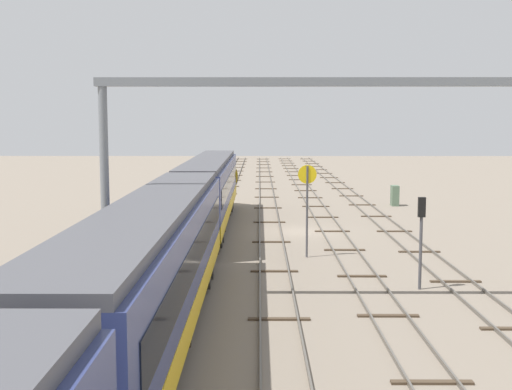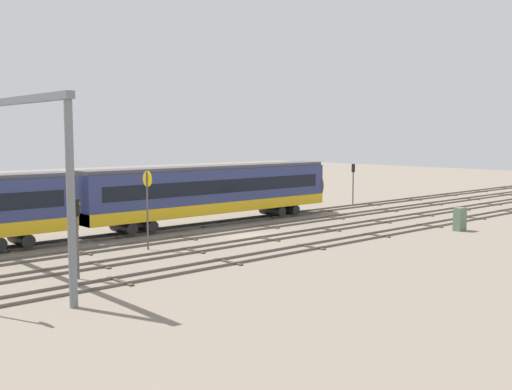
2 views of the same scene
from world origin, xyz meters
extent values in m
plane|color=gray|center=(0.00, 0.00, 0.00)|extent=(194.48, 194.48, 0.00)
cube|color=#59544C|center=(0.00, -7.12, 0.08)|extent=(178.48, 0.07, 0.16)
cube|color=#59544C|center=(0.00, -5.69, 0.08)|extent=(178.48, 0.07, 0.16)
cube|color=#473828|center=(-14.28, -6.40, 0.04)|extent=(0.24, 2.40, 0.08)
cube|color=#473828|center=(-7.14, -6.40, 0.04)|extent=(0.24, 2.40, 0.08)
cube|color=#473828|center=(0.00, -6.40, 0.04)|extent=(0.24, 2.40, 0.08)
cube|color=#473828|center=(7.14, -6.40, 0.04)|extent=(0.24, 2.40, 0.08)
cube|color=#473828|center=(14.28, -6.40, 0.04)|extent=(0.24, 2.40, 0.08)
cube|color=#473828|center=(21.42, -6.40, 0.04)|extent=(0.24, 2.40, 0.08)
cube|color=#473828|center=(28.56, -6.40, 0.04)|extent=(0.24, 2.40, 0.08)
cube|color=#473828|center=(35.70, -6.40, 0.04)|extent=(0.24, 2.40, 0.08)
cube|color=#473828|center=(42.83, -6.40, 0.04)|extent=(0.24, 2.40, 0.08)
cube|color=#473828|center=(49.97, -6.40, 0.04)|extent=(0.24, 2.40, 0.08)
cube|color=#473828|center=(57.11, -6.40, 0.04)|extent=(0.24, 2.40, 0.08)
cube|color=#473828|center=(64.25, -6.40, 0.04)|extent=(0.24, 2.40, 0.08)
cube|color=#473828|center=(71.39, -6.40, 0.04)|extent=(0.24, 2.40, 0.08)
cube|color=#473828|center=(78.53, -6.40, 0.04)|extent=(0.24, 2.40, 0.08)
cube|color=#473828|center=(85.67, -6.40, 0.04)|extent=(0.24, 2.40, 0.08)
cube|color=#59544C|center=(0.00, -2.85, 0.08)|extent=(178.48, 0.07, 0.16)
cube|color=#59544C|center=(0.00, -1.42, 0.08)|extent=(178.48, 0.07, 0.16)
cube|color=#473828|center=(-26.44, -2.13, 0.04)|extent=(0.24, 2.40, 0.08)
cube|color=#473828|center=(-19.83, -2.13, 0.04)|extent=(0.24, 2.40, 0.08)
cube|color=#473828|center=(-13.22, -2.13, 0.04)|extent=(0.24, 2.40, 0.08)
cube|color=#473828|center=(-6.61, -2.13, 0.04)|extent=(0.24, 2.40, 0.08)
cube|color=#473828|center=(0.00, -2.13, 0.04)|extent=(0.24, 2.40, 0.08)
cube|color=#473828|center=(6.61, -2.13, 0.04)|extent=(0.24, 2.40, 0.08)
cube|color=#473828|center=(13.22, -2.13, 0.04)|extent=(0.24, 2.40, 0.08)
cube|color=#473828|center=(19.83, -2.13, 0.04)|extent=(0.24, 2.40, 0.08)
cube|color=#473828|center=(26.44, -2.13, 0.04)|extent=(0.24, 2.40, 0.08)
cube|color=#473828|center=(33.05, -2.13, 0.04)|extent=(0.24, 2.40, 0.08)
cube|color=#473828|center=(39.66, -2.13, 0.04)|extent=(0.24, 2.40, 0.08)
cube|color=#473828|center=(46.27, -2.13, 0.04)|extent=(0.24, 2.40, 0.08)
cube|color=#473828|center=(52.88, -2.13, 0.04)|extent=(0.24, 2.40, 0.08)
cube|color=#473828|center=(59.49, -2.13, 0.04)|extent=(0.24, 2.40, 0.08)
cube|color=#473828|center=(66.10, -2.13, 0.04)|extent=(0.24, 2.40, 0.08)
cube|color=#473828|center=(72.71, -2.13, 0.04)|extent=(0.24, 2.40, 0.08)
cube|color=#473828|center=(79.32, -2.13, 0.04)|extent=(0.24, 2.40, 0.08)
cube|color=#473828|center=(85.93, -2.13, 0.04)|extent=(0.24, 2.40, 0.08)
cube|color=#59544C|center=(0.00, 1.42, 0.08)|extent=(178.48, 0.07, 0.16)
cube|color=#59544C|center=(0.00, 2.85, 0.08)|extent=(178.48, 0.07, 0.16)
cube|color=#473828|center=(-20.28, 2.13, 0.04)|extent=(0.24, 2.40, 0.08)
cube|color=#473828|center=(-12.17, 2.13, 0.04)|extent=(0.24, 2.40, 0.08)
cube|color=#473828|center=(-4.06, 2.13, 0.04)|extent=(0.24, 2.40, 0.08)
cube|color=#473828|center=(4.06, 2.13, 0.04)|extent=(0.24, 2.40, 0.08)
cube|color=#473828|center=(12.17, 2.13, 0.04)|extent=(0.24, 2.40, 0.08)
cube|color=#473828|center=(20.28, 2.13, 0.04)|extent=(0.24, 2.40, 0.08)
cube|color=#473828|center=(28.39, 2.13, 0.04)|extent=(0.24, 2.40, 0.08)
cube|color=#473828|center=(36.51, 2.13, 0.04)|extent=(0.24, 2.40, 0.08)
cube|color=#473828|center=(44.62, 2.13, 0.04)|extent=(0.24, 2.40, 0.08)
cube|color=#473828|center=(52.73, 2.13, 0.04)|extent=(0.24, 2.40, 0.08)
cube|color=#473828|center=(60.84, 2.13, 0.04)|extent=(0.24, 2.40, 0.08)
cube|color=#473828|center=(68.96, 2.13, 0.04)|extent=(0.24, 2.40, 0.08)
cube|color=#473828|center=(77.07, 2.13, 0.04)|extent=(0.24, 2.40, 0.08)
cube|color=#473828|center=(85.18, 2.13, 0.04)|extent=(0.24, 2.40, 0.08)
cube|color=#59544C|center=(0.00, 5.69, 0.08)|extent=(178.48, 0.07, 0.16)
cube|color=#59544C|center=(0.00, 7.12, 0.08)|extent=(178.48, 0.07, 0.16)
cube|color=#473828|center=(-23.28, 6.40, 0.04)|extent=(0.24, 2.40, 0.08)
cube|color=#473828|center=(-15.52, 6.40, 0.04)|extent=(0.24, 2.40, 0.08)
cube|color=#473828|center=(-7.76, 6.40, 0.04)|extent=(0.24, 2.40, 0.08)
cube|color=#473828|center=(0.00, 6.40, 0.04)|extent=(0.24, 2.40, 0.08)
cube|color=#473828|center=(7.76, 6.40, 0.04)|extent=(0.24, 2.40, 0.08)
cube|color=#473828|center=(15.52, 6.40, 0.04)|extent=(0.24, 2.40, 0.08)
cube|color=#473828|center=(23.28, 6.40, 0.04)|extent=(0.24, 2.40, 0.08)
cube|color=#473828|center=(31.04, 6.40, 0.04)|extent=(0.24, 2.40, 0.08)
cube|color=#473828|center=(38.80, 6.40, 0.04)|extent=(0.24, 2.40, 0.08)
cube|color=#473828|center=(46.56, 6.40, 0.04)|extent=(0.24, 2.40, 0.08)
cube|color=#473828|center=(54.32, 6.40, 0.04)|extent=(0.24, 2.40, 0.08)
cube|color=#473828|center=(62.08, 6.40, 0.04)|extent=(0.24, 2.40, 0.08)
cube|color=#473828|center=(69.84, 6.40, 0.04)|extent=(0.24, 2.40, 0.08)
cube|color=#473828|center=(77.60, 6.40, 0.04)|extent=(0.24, 2.40, 0.08)
cube|color=#473828|center=(85.36, 6.40, 0.04)|extent=(0.24, 2.40, 0.08)
cube|color=navy|center=(1.76, 6.40, 2.86)|extent=(24.00, 2.90, 3.60)
cube|color=gold|center=(1.76, 6.40, 1.51)|extent=(24.00, 2.94, 0.90)
cube|color=#4C4C51|center=(1.76, 6.40, 4.81)|extent=(24.00, 2.50, 0.30)
cube|color=black|center=(1.76, 4.94, 3.29)|extent=(22.00, 0.04, 1.10)
cube|color=black|center=(1.76, 7.86, 3.29)|extent=(22.00, 0.04, 1.10)
cylinder|color=black|center=(-6.82, 6.40, 0.61)|extent=(0.90, 2.70, 0.90)
cylinder|color=black|center=(-5.02, 6.40, 0.61)|extent=(0.90, 2.70, 0.90)
cylinder|color=black|center=(8.54, 6.40, 0.61)|extent=(0.90, 2.70, 0.90)
cylinder|color=black|center=(10.34, 6.40, 0.61)|extent=(0.90, 2.70, 0.90)
cube|color=navy|center=(-23.04, 6.40, 2.86)|extent=(24.00, 2.90, 3.60)
cube|color=gold|center=(-23.04, 6.40, 1.51)|extent=(24.00, 2.94, 0.90)
cube|color=#4C4C51|center=(-23.04, 6.40, 4.81)|extent=(24.00, 2.50, 0.30)
cube|color=black|center=(-23.04, 4.94, 3.29)|extent=(22.00, 0.04, 1.10)
cube|color=black|center=(-23.04, 7.86, 3.29)|extent=(22.00, 0.04, 1.10)
cylinder|color=black|center=(-16.26, 6.40, 0.61)|extent=(0.90, 2.70, 0.90)
cylinder|color=black|center=(-14.46, 6.40, 0.61)|extent=(0.90, 2.70, 0.90)
cone|color=gold|center=(14.56, 6.40, 2.68)|extent=(1.60, 3.24, 3.24)
cylinder|color=slate|center=(-18.07, 9.22, 4.49)|extent=(0.36, 0.36, 8.98)
cube|color=slate|center=(-18.07, 0.03, 9.15)|extent=(0.40, 18.97, 0.35)
cylinder|color=#4C4C51|center=(-8.51, 0.23, 2.56)|extent=(0.12, 0.12, 5.11)
cylinder|color=yellow|center=(-8.47, 0.23, 4.65)|extent=(0.05, 1.04, 1.04)
cube|color=black|center=(-8.44, 0.23, 4.65)|extent=(0.02, 0.47, 0.12)
cylinder|color=#4C4C51|center=(22.43, 8.26, 1.74)|extent=(0.14, 0.14, 3.47)
cube|color=black|center=(22.43, 8.26, 3.92)|extent=(0.20, 0.32, 0.90)
sphere|color=red|center=(22.54, 8.26, 4.12)|extent=(0.20, 0.20, 0.20)
sphere|color=#262626|center=(22.54, 8.26, 3.72)|extent=(0.20, 0.20, 0.20)
cylinder|color=#4C4C51|center=(-15.59, -4.38, 1.65)|extent=(0.14, 0.14, 3.31)
cube|color=black|center=(-15.59, -4.38, 3.76)|extent=(0.20, 0.32, 0.90)
sphere|color=yellow|center=(-15.48, -4.38, 3.96)|extent=(0.20, 0.20, 0.20)
sphere|color=#262626|center=(-15.48, -4.38, 3.56)|extent=(0.20, 0.20, 0.20)
cube|color=#597259|center=(13.99, -9.26, 0.91)|extent=(1.02, 0.62, 1.82)
cube|color=#333333|center=(14.51, -9.26, 1.18)|extent=(0.02, 0.44, 0.24)
camera|label=1|loc=(-45.01, 2.90, 7.62)|focal=46.55mm
camera|label=2|loc=(-29.35, -33.57, 7.45)|focal=42.47mm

